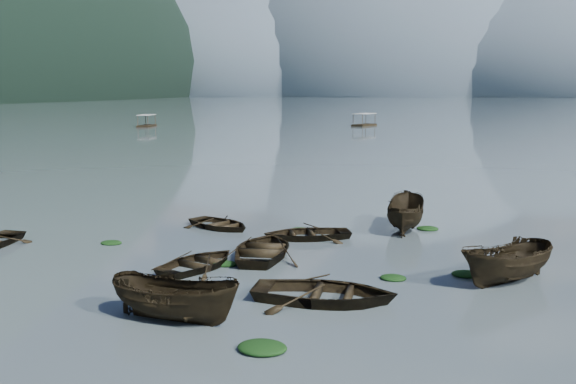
# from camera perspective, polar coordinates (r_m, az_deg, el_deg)

# --- Properties ---
(ground_plane) EXTENTS (2400.00, 2400.00, 0.00)m
(ground_plane) POSITION_cam_1_polar(r_m,az_deg,el_deg) (20.16, -7.92, -10.89)
(ground_plane) COLOR #4B585D
(haze_mtn_a) EXTENTS (520.00, 520.00, 280.00)m
(haze_mtn_a) POSITION_cam_1_polar(r_m,az_deg,el_deg) (955.71, -3.12, 8.61)
(haze_mtn_a) COLOR #475666
(haze_mtn_a) RESTS_ON ground
(haze_mtn_b) EXTENTS (520.00, 520.00, 340.00)m
(haze_mtn_b) POSITION_cam_1_polar(r_m,az_deg,el_deg) (920.12, 9.06, 8.50)
(haze_mtn_b) COLOR #475666
(haze_mtn_b) RESTS_ON ground
(haze_mtn_c) EXTENTS (520.00, 520.00, 260.00)m
(haze_mtn_c) POSITION_cam_1_polar(r_m,az_deg,el_deg) (927.28, 21.61, 7.98)
(haze_mtn_c) COLOR #475666
(haze_mtn_c) RESTS_ON ground
(rowboat_1) EXTENTS (3.92, 4.58, 0.80)m
(rowboat_1) POSITION_cam_1_polar(r_m,az_deg,el_deg) (25.43, -7.86, -6.66)
(rowboat_1) COLOR black
(rowboat_1) RESTS_ON ground
(rowboat_2) EXTENTS (4.47, 2.20, 1.66)m
(rowboat_2) POSITION_cam_1_polar(r_m,az_deg,el_deg) (19.93, -9.95, -11.19)
(rowboat_2) COLOR black
(rowboat_2) RESTS_ON ground
(rowboat_3) EXTENTS (3.76, 5.00, 0.98)m
(rowboat_3) POSITION_cam_1_polar(r_m,az_deg,el_deg) (26.95, -2.14, -5.68)
(rowboat_3) COLOR black
(rowboat_3) RESTS_ON ground
(rowboat_4) EXTENTS (4.85, 3.53, 0.98)m
(rowboat_4) POSITION_cam_1_polar(r_m,az_deg,el_deg) (21.33, 3.27, -9.69)
(rowboat_4) COLOR black
(rowboat_4) RESTS_ON ground
(rowboat_5) EXTENTS (4.28, 4.39, 1.72)m
(rowboat_5) POSITION_cam_1_polar(r_m,az_deg,el_deg) (24.55, 18.88, -7.64)
(rowboat_5) COLOR black
(rowboat_5) RESTS_ON ground
(rowboat_6) EXTENTS (4.65, 4.26, 0.79)m
(rowboat_6) POSITION_cam_1_polar(r_m,az_deg,el_deg) (32.44, -6.08, -3.19)
(rowboat_6) COLOR black
(rowboat_6) RESTS_ON ground
(rowboat_7) EXTENTS (4.87, 4.22, 0.84)m
(rowboat_7) POSITION_cam_1_polar(r_m,az_deg,el_deg) (30.05, 1.68, -4.13)
(rowboat_7) COLOR black
(rowboat_7) RESTS_ON ground
(rowboat_8) EXTENTS (1.88, 4.79, 1.84)m
(rowboat_8) POSITION_cam_1_polar(r_m,az_deg,el_deg) (32.49, 10.31, -3.27)
(rowboat_8) COLOR black
(rowboat_8) RESTS_ON ground
(weed_clump_1) EXTENTS (0.98, 0.78, 0.22)m
(weed_clump_1) POSITION_cam_1_polar(r_m,az_deg,el_deg) (25.65, -5.63, -6.48)
(weed_clump_1) COLOR black
(weed_clump_1) RESTS_ON ground
(weed_clump_2) EXTENTS (1.35, 1.08, 0.29)m
(weed_clump_2) POSITION_cam_1_polar(r_m,az_deg,el_deg) (17.55, -2.30, -13.91)
(weed_clump_2) COLOR black
(weed_clump_2) RESTS_ON ground
(weed_clump_3) EXTENTS (0.97, 0.82, 0.21)m
(weed_clump_3) POSITION_cam_1_polar(r_m,az_deg,el_deg) (24.01, 9.33, -7.65)
(weed_clump_3) COLOR black
(weed_clump_3) RESTS_ON ground
(weed_clump_4) EXTENTS (1.12, 0.89, 0.23)m
(weed_clump_4) POSITION_cam_1_polar(r_m,az_deg,el_deg) (25.02, 15.60, -7.17)
(weed_clump_4) COLOR black
(weed_clump_4) RESTS_ON ground
(weed_clump_5) EXTENTS (0.98, 0.79, 0.21)m
(weed_clump_5) POSITION_cam_1_polar(r_m,az_deg,el_deg) (30.05, -15.43, -4.46)
(weed_clump_5) COLOR black
(weed_clump_5) RESTS_ON ground
(weed_clump_6) EXTENTS (1.00, 0.84, 0.21)m
(weed_clump_6) POSITION_cam_1_polar(r_m,az_deg,el_deg) (31.64, 1.15, -3.45)
(weed_clump_6) COLOR black
(weed_clump_6) RESTS_ON ground
(weed_clump_7) EXTENTS (1.08, 0.86, 0.24)m
(weed_clump_7) POSITION_cam_1_polar(r_m,az_deg,el_deg) (32.59, 12.29, -3.29)
(weed_clump_7) COLOR black
(weed_clump_7) RESTS_ON ground
(pontoon_left) EXTENTS (3.21, 6.00, 2.19)m
(pontoon_left) POSITION_cam_1_polar(r_m,az_deg,el_deg) (125.14, -12.44, 5.69)
(pontoon_left) COLOR black
(pontoon_left) RESTS_ON ground
(pontoon_centre) EXTENTS (4.53, 6.56, 2.32)m
(pontoon_centre) POSITION_cam_1_polar(r_m,az_deg,el_deg) (125.83, 6.78, 5.85)
(pontoon_centre) COLOR black
(pontoon_centre) RESTS_ON ground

